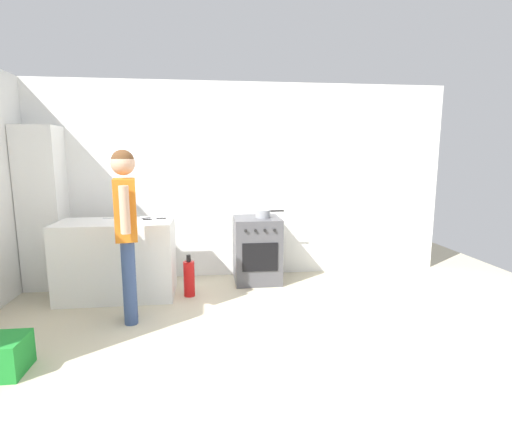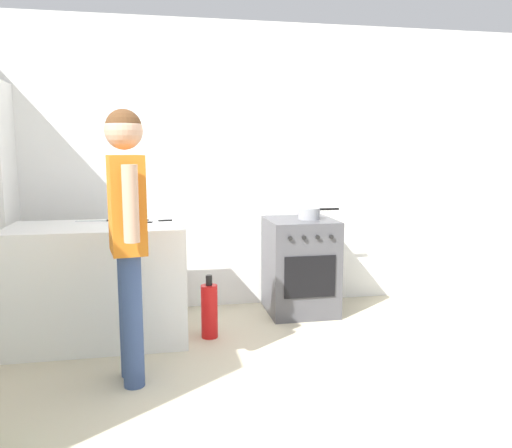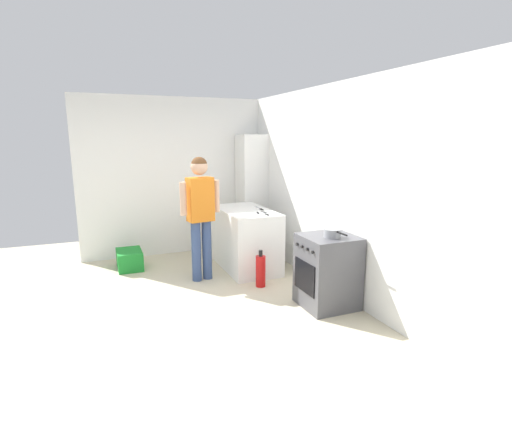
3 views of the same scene
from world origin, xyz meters
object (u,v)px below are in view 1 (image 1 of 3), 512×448
knife_bread (119,218)px  knife_carving (153,219)px  pot (263,214)px  oven_left (257,250)px  knife_chef (153,218)px  knife_paring (150,220)px  fire_extinguisher (189,278)px  person (126,220)px  larder_cabinet (43,209)px

knife_bread → knife_carving: bearing=-13.1°
pot → knife_bread: pot is taller
oven_left → knife_chef: size_ratio=2.83×
knife_bread → knife_paring: 0.42m
oven_left → fire_extinguisher: size_ratio=1.70×
knife_paring → knife_chef: 0.14m
oven_left → knife_bread: (-1.70, -0.15, 0.48)m
knife_chef → person: 0.96m
oven_left → person: size_ratio=0.50×
knife_paring → knife_chef: same height
knife_carving → knife_chef: size_ratio=1.10×
person → knife_carving: bearing=80.9°
pot → knife_carving: (-1.36, -0.25, 0.00)m
knife_carving → larder_cabinet: (-1.36, 0.35, 0.10)m
pot → knife_carving: bearing=-169.7°
oven_left → knife_bread: 1.77m
knife_paring → knife_chef: (0.02, 0.14, -0.00)m
knife_chef → knife_paring: bearing=-97.6°
knife_paring → knife_bread: bearing=155.9°
knife_carving → knife_paring: 0.08m
pot → larder_cabinet: larder_cabinet is taller
knife_bread → knife_chef: (0.41, -0.03, 0.00)m
person → larder_cabinet: (-1.22, 1.23, -0.03)m
knife_carving → larder_cabinet: 1.41m
knife_carving → fire_extinguisher: 0.84m
person → fire_extinguisher: size_ratio=3.41×
fire_extinguisher → larder_cabinet: larder_cabinet is taller
knife_carving → knife_chef: bearing=95.6°
knife_bread → knife_chef: 0.41m
oven_left → pot: pot is taller
oven_left → larder_cabinet: 2.71m
knife_bread → larder_cabinet: bearing=164.9°
knife_paring → fire_extinguisher: bearing=-18.8°
oven_left → knife_paring: bearing=-166.0°
pot → knife_bread: 1.78m
larder_cabinet → knife_bread: bearing=-15.1°
oven_left → person: (-1.43, -1.13, 0.60)m
pot → knife_paring: (-1.39, -0.32, 0.00)m
knife_carving → knife_chef: same height
knife_chef → larder_cabinet: 1.39m
oven_left → pot: bearing=-2.3°
oven_left → larder_cabinet: larder_cabinet is taller
pot → knife_chef: (-1.37, -0.18, 0.00)m
knife_chef → larder_cabinet: (-1.36, 0.29, 0.10)m
knife_carving → knife_bread: bearing=166.9°
knife_carving → person: size_ratio=0.19×
pot → oven_left: bearing=177.7°
pot → fire_extinguisher: 1.26m
fire_extinguisher → knife_chef: bearing=145.4°
knife_carving → person: bearing=-99.1°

